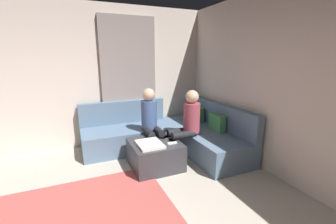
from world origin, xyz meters
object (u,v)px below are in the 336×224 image
game_remote (172,143)px  sectional_couch (170,134)px  person_on_couch_side (151,120)px  person_on_couch_back (186,122)px  coffee_mug (160,133)px  ottoman (155,154)px

game_remote → sectional_couch: bearing=157.6°
sectional_couch → person_on_couch_side: person_on_couch_side is taller
person_on_couch_back → coffee_mug: bearing=68.5°
ottoman → person_on_couch_side: (-0.44, 0.10, 0.45)m
ottoman → person_on_couch_back: person_on_couch_back is taller
sectional_couch → game_remote: sectional_couch is taller
person_on_couch_back → ottoman: bearing=95.6°
ottoman → sectional_couch: bearing=137.7°
person_on_couch_back → person_on_couch_side: bearing=52.2°
sectional_couch → coffee_mug: size_ratio=26.84×
person_on_couch_side → coffee_mug: bearing=110.7°
coffee_mug → game_remote: 0.40m
coffee_mug → game_remote: size_ratio=0.63×
coffee_mug → person_on_couch_back: bearing=68.5°
game_remote → person_on_couch_side: bearing=-168.7°
person_on_couch_back → game_remote: bearing=122.6°
ottoman → coffee_mug: size_ratio=8.00×
sectional_couch → person_on_couch_side: 0.60m
ottoman → coffee_mug: bearing=140.7°
sectional_couch → game_remote: size_ratio=17.00×
game_remote → person_on_couch_side: size_ratio=0.12×
coffee_mug → game_remote: bearing=5.7°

